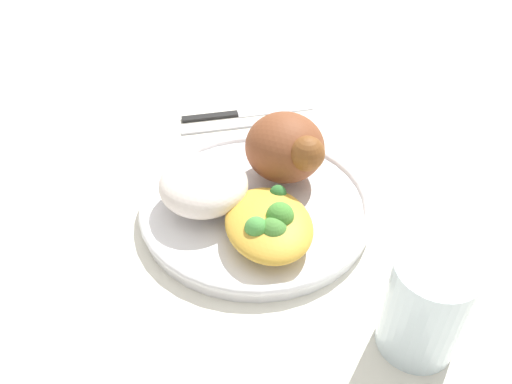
# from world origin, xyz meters

# --- Properties ---
(ground_plane) EXTENTS (2.00, 2.00, 0.00)m
(ground_plane) POSITION_xyz_m (0.00, 0.00, 0.00)
(ground_plane) COLOR silver
(plate) EXTENTS (0.26, 0.26, 0.02)m
(plate) POSITION_xyz_m (0.00, 0.00, 0.01)
(plate) COLOR white
(plate) RESTS_ON ground_plane
(roasted_chicken) EXTENTS (0.10, 0.09, 0.07)m
(roasted_chicken) POSITION_xyz_m (-0.03, 0.04, 0.06)
(roasted_chicken) COLOR brown
(roasted_chicken) RESTS_ON plate
(rice_pile) EXTENTS (0.10, 0.09, 0.05)m
(rice_pile) POSITION_xyz_m (-0.01, -0.06, 0.04)
(rice_pile) COLOR white
(rice_pile) RESTS_ON plate
(mac_cheese_with_broccoli) EXTENTS (0.11, 0.09, 0.04)m
(mac_cheese_with_broccoli) POSITION_xyz_m (0.06, 0.00, 0.04)
(mac_cheese_with_broccoli) COLOR gold
(mac_cheese_with_broccoli) RESTS_ON plate
(fork) EXTENTS (0.02, 0.14, 0.01)m
(fork) POSITION_xyz_m (-0.18, 0.02, 0.00)
(fork) COLOR #B2B2B7
(fork) RESTS_ON ground_plane
(knife) EXTENTS (0.02, 0.19, 0.01)m
(knife) POSITION_xyz_m (-0.21, 0.02, 0.00)
(knife) COLOR black
(knife) RESTS_ON ground_plane
(water_glass) EXTENTS (0.07, 0.07, 0.10)m
(water_glass) POSITION_xyz_m (0.19, 0.10, 0.05)
(water_glass) COLOR silver
(water_glass) RESTS_ON ground_plane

